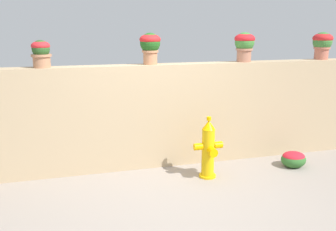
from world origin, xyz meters
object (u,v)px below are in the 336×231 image
Objects in this scene: potted_plant_1 at (41,52)px; fire_hydrant at (208,150)px; potted_plant_3 at (244,44)px; potted_plant_2 at (150,45)px; flower_bush_left at (294,159)px; potted_plant_4 at (322,43)px.

fire_hydrant is at bearing -17.05° from potted_plant_1.
potted_plant_1 is 0.41× the size of fire_hydrant.
potted_plant_3 reaches higher than fire_hydrant.
potted_plant_2 is (1.45, 0.02, 0.07)m from potted_plant_1.
potted_plant_3 is 1.73m from fire_hydrant.
potted_plant_3 is at bearing 39.57° from fire_hydrant.
flower_bush_left is at bearing -10.10° from potted_plant_1.
flower_bush_left is (2.01, -0.64, -1.66)m from potted_plant_2.
potted_plant_1 is 2.56m from fire_hydrant.
potted_plant_1 is at bearing -179.28° from potted_plant_4.
potted_plant_2 is 1.01× the size of potted_plant_4.
potted_plant_4 is 0.50× the size of fire_hydrant.
fire_hydrant reaches higher than flower_bush_left.
potted_plant_4 is (2.83, 0.03, -0.01)m from potted_plant_2.
potted_plant_1 reaches higher than fire_hydrant.
potted_plant_4 reaches higher than fire_hydrant.
potted_plant_1 is 3.86m from flower_bush_left.
potted_plant_2 is at bearing 0.80° from potted_plant_1.
potted_plant_1 is at bearing -179.67° from potted_plant_3.
potted_plant_2 is 0.51× the size of fire_hydrant.
potted_plant_2 is 2.83m from potted_plant_4.
potted_plant_4 is at bearing 0.72° from potted_plant_1.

